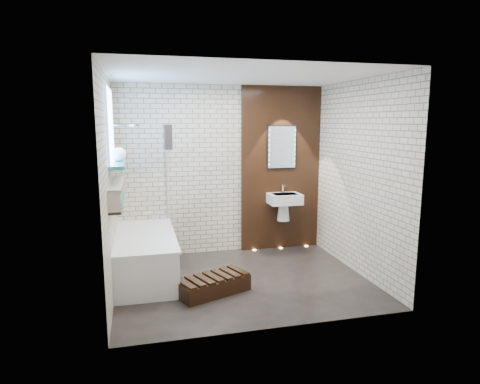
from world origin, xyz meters
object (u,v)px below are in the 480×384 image
object	(u,v)px
bathtub	(145,256)
walnut_step	(213,285)
bath_screen	(168,177)
washbasin	(284,202)
led_mirror	(282,147)

from	to	relation	value
bathtub	walnut_step	world-z (taller)	bathtub
bath_screen	bathtub	bearing A→B (deg)	-128.90
bath_screen	walnut_step	distance (m)	1.73
bathtub	washbasin	distance (m)	2.32
led_mirror	walnut_step	bearing A→B (deg)	-132.34
washbasin	led_mirror	size ratio (longest dim) A/B	0.83
bathtub	led_mirror	world-z (taller)	led_mirror
bath_screen	led_mirror	xyz separation A→B (m)	(1.82, 0.34, 0.37)
bath_screen	washbasin	size ratio (longest dim) A/B	2.41
bathtub	bath_screen	world-z (taller)	bath_screen
bathtub	led_mirror	bearing A→B (deg)	19.78
bathtub	walnut_step	distance (m)	1.10
bath_screen	led_mirror	size ratio (longest dim) A/B	2.00
bathtub	bath_screen	bearing A→B (deg)	51.10
bathtub	bath_screen	size ratio (longest dim) A/B	1.24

